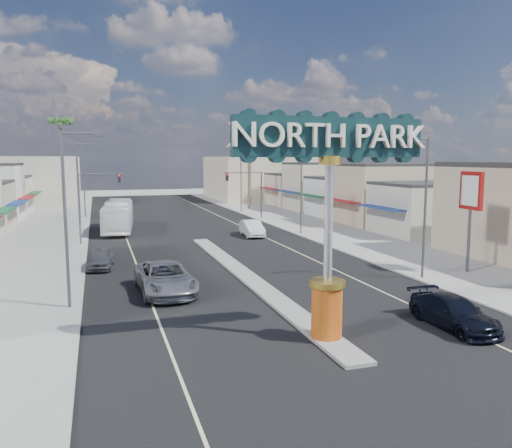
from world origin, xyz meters
TOP-DOWN VIEW (x-y plane):
  - ground at (0.00, 30.00)m, footprint 160.00×160.00m
  - road at (0.00, 30.00)m, footprint 20.00×120.00m
  - median_island at (0.00, 14.00)m, footprint 1.30×30.00m
  - sidewalk_left at (-14.00, 30.00)m, footprint 8.00×120.00m
  - sidewalk_right at (14.00, 30.00)m, footprint 8.00×120.00m
  - storefront_row_right at (24.00, 43.00)m, footprint 12.00×42.00m
  - backdrop_far_left at (-22.00, 75.00)m, footprint 20.00×20.00m
  - backdrop_far_right at (22.00, 75.00)m, footprint 20.00×20.00m
  - gateway_sign at (0.00, 1.98)m, footprint 8.20×1.50m
  - traffic_signal_left at (-9.18, 43.99)m, footprint 5.09×0.45m
  - traffic_signal_right at (9.18, 43.99)m, footprint 5.09×0.45m
  - streetlight_l_near at (-10.43, 10.00)m, footprint 2.03×0.22m
  - streetlight_l_mid at (-10.43, 30.00)m, footprint 2.03×0.22m
  - streetlight_l_far at (-10.43, 52.00)m, footprint 2.03×0.22m
  - streetlight_r_near at (10.43, 10.00)m, footprint 2.03×0.22m
  - streetlight_r_mid at (10.43, 30.00)m, footprint 2.03×0.22m
  - streetlight_r_far at (10.43, 52.00)m, footprint 2.03×0.22m
  - palm_left_far at (-13.00, 50.00)m, footprint 2.60×2.60m
  - palm_right_mid at (13.00, 56.00)m, footprint 2.60×2.60m
  - palm_right_far at (15.00, 62.00)m, footprint 2.60×2.60m
  - suv_left at (-5.52, 11.65)m, footprint 3.22×6.44m
  - suv_right at (6.23, 1.72)m, footprint 2.04×4.89m
  - car_parked_left at (-9.00, 19.56)m, footprint 2.12×4.24m
  - car_parked_right at (5.50, 30.36)m, footprint 1.99×4.92m
  - city_bus at (-7.00, 38.03)m, footprint 3.80×11.78m
  - bank_pylon_sign at (14.48, 10.48)m, footprint 0.42×2.11m

SIDE VIEW (x-z plane):
  - ground at x=0.00m, z-range 0.00..0.00m
  - road at x=0.00m, z-range 0.00..0.01m
  - sidewalk_left at x=-14.00m, z-range 0.00..0.12m
  - sidewalk_right at x=14.00m, z-range 0.00..0.12m
  - median_island at x=0.00m, z-range 0.00..0.16m
  - car_parked_left at x=-9.00m, z-range 0.00..1.38m
  - suv_right at x=6.23m, z-range 0.00..1.41m
  - car_parked_right at x=5.50m, z-range 0.00..1.59m
  - suv_left at x=-5.52m, z-range 0.00..1.75m
  - city_bus at x=-7.00m, z-range 0.00..3.22m
  - storefront_row_right at x=24.00m, z-range 0.00..6.00m
  - backdrop_far_left at x=-22.00m, z-range 0.00..8.00m
  - backdrop_far_right at x=22.00m, z-range 0.00..8.00m
  - traffic_signal_left at x=-9.18m, z-range 1.27..7.27m
  - traffic_signal_right at x=9.18m, z-range 1.27..7.27m
  - streetlight_l_near at x=-10.43m, z-range 0.57..9.57m
  - streetlight_l_mid at x=-10.43m, z-range 0.57..9.57m
  - streetlight_l_far at x=-10.43m, z-range 0.57..9.57m
  - streetlight_r_near at x=10.43m, z-range 0.57..9.57m
  - streetlight_r_mid at x=10.43m, z-range 0.57..9.57m
  - streetlight_r_far at x=10.43m, z-range 0.57..9.57m
  - bank_pylon_sign at x=14.48m, z-range 1.84..8.54m
  - gateway_sign at x=0.00m, z-range 1.35..10.50m
  - palm_right_mid at x=13.00m, z-range 4.55..16.65m
  - palm_left_far at x=-13.00m, z-range 4.95..18.05m
  - palm_right_far at x=15.00m, z-range 5.34..19.44m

